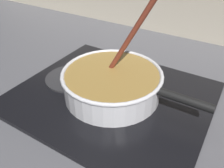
% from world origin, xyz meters
% --- Properties ---
extents(ground, '(2.40, 1.60, 0.04)m').
position_xyz_m(ground, '(0.00, 0.00, -0.02)').
color(ground, '#4C4C51').
extents(hob_plate, '(0.56, 0.48, 0.01)m').
position_xyz_m(hob_plate, '(0.15, 0.22, 0.01)').
color(hob_plate, black).
rests_on(hob_plate, ground).
extents(burner_ring, '(0.16, 0.16, 0.01)m').
position_xyz_m(burner_ring, '(0.15, 0.22, 0.02)').
color(burner_ring, '#592D0C').
rests_on(burner_ring, hob_plate).
extents(spare_burner, '(0.16, 0.16, 0.01)m').
position_xyz_m(spare_burner, '(-0.01, 0.22, 0.01)').
color(spare_burner, '#262628').
rests_on(spare_burner, hob_plate).
extents(cooking_pan, '(0.42, 0.29, 0.32)m').
position_xyz_m(cooking_pan, '(0.15, 0.22, 0.05)').
color(cooking_pan, silver).
rests_on(cooking_pan, hob_plate).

